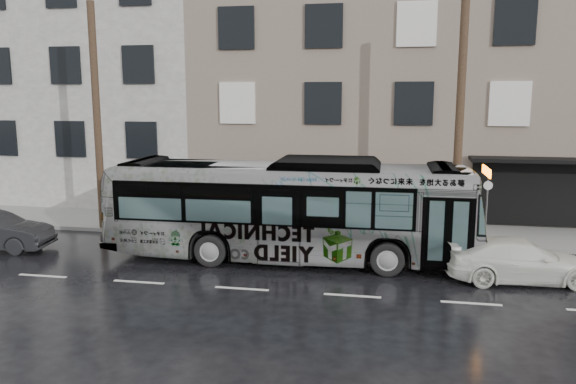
# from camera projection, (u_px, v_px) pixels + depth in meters

# --- Properties ---
(ground) EXTENTS (120.00, 120.00, 0.00)m
(ground) POSITION_uv_depth(u_px,v_px,m) (261.00, 264.00, 18.71)
(ground) COLOR black
(ground) RESTS_ON ground
(sidewalk) EXTENTS (90.00, 3.60, 0.15)m
(sidewalk) POSITION_uv_depth(u_px,v_px,m) (288.00, 228.00, 23.44)
(sidewalk) COLOR gray
(sidewalk) RESTS_ON ground
(building_taupe) EXTENTS (20.00, 12.00, 11.00)m
(building_taupe) POSITION_uv_depth(u_px,v_px,m) (410.00, 96.00, 29.17)
(building_taupe) COLOR #76695B
(building_taupe) RESTS_ON ground
(building_grey) EXTENTS (26.00, 15.00, 16.00)m
(building_grey) POSITION_uv_depth(u_px,v_px,m) (27.00, 54.00, 34.32)
(building_grey) COLOR beige
(building_grey) RESTS_ON ground
(utility_pole_front) EXTENTS (0.30, 0.30, 9.00)m
(utility_pole_front) POSITION_uv_depth(u_px,v_px,m) (459.00, 121.00, 19.94)
(utility_pole_front) COLOR #4C3826
(utility_pole_front) RESTS_ON sidewalk
(utility_pole_rear) EXTENTS (0.30, 0.30, 9.00)m
(utility_pole_rear) POSITION_uv_depth(u_px,v_px,m) (97.00, 118.00, 22.45)
(utility_pole_rear) COLOR #4C3826
(utility_pole_rear) RESTS_ON sidewalk
(sign_post) EXTENTS (0.06, 0.06, 2.40)m
(sign_post) POSITION_uv_depth(u_px,v_px,m) (486.00, 213.00, 20.31)
(sign_post) COLOR slate
(sign_post) RESTS_ON sidewalk
(bus) EXTENTS (12.50, 3.04, 3.47)m
(bus) POSITION_uv_depth(u_px,v_px,m) (290.00, 209.00, 18.95)
(bus) COLOR #B2B2B2
(bus) RESTS_ON ground
(white_sedan) EXTENTS (4.57, 2.22, 1.28)m
(white_sedan) POSITION_uv_depth(u_px,v_px,m) (520.00, 260.00, 16.87)
(white_sedan) COLOR white
(white_sedan) RESTS_ON ground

